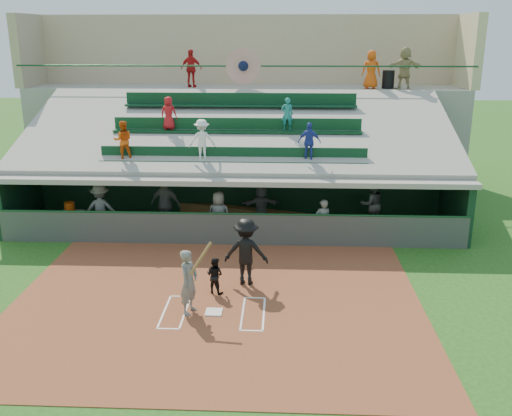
{
  "coord_description": "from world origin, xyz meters",
  "views": [
    {
      "loc": [
        1.7,
        -13.28,
        6.98
      ],
      "look_at": [
        0.94,
        3.5,
        1.8
      ],
      "focal_mm": 40.0,
      "sensor_mm": 36.0,
      "label": 1
    }
  ],
  "objects_px": {
    "batter_at_plate": "(189,282)",
    "white_table": "(72,221)",
    "home_plate": "(214,312)",
    "water_cooler": "(70,207)",
    "trash_bin": "(388,79)",
    "catcher": "(215,275)"
  },
  "relations": [
    {
      "from": "home_plate",
      "to": "batter_at_plate",
      "type": "relative_size",
      "value": 0.22
    },
    {
      "from": "catcher",
      "to": "batter_at_plate",
      "type": "bearing_deg",
      "value": 91.15
    },
    {
      "from": "home_plate",
      "to": "trash_bin",
      "type": "relative_size",
      "value": 0.54
    },
    {
      "from": "batter_at_plate",
      "to": "catcher",
      "type": "bearing_deg",
      "value": 67.02
    },
    {
      "from": "white_table",
      "to": "water_cooler",
      "type": "distance_m",
      "value": 0.54
    },
    {
      "from": "home_plate",
      "to": "water_cooler",
      "type": "height_order",
      "value": "water_cooler"
    },
    {
      "from": "batter_at_plate",
      "to": "water_cooler",
      "type": "height_order",
      "value": "batter_at_plate"
    },
    {
      "from": "home_plate",
      "to": "white_table",
      "type": "xyz_separation_m",
      "value": [
        -5.9,
        6.11,
        0.36
      ]
    },
    {
      "from": "batter_at_plate",
      "to": "water_cooler",
      "type": "distance_m",
      "value": 8.13
    },
    {
      "from": "catcher",
      "to": "white_table",
      "type": "xyz_separation_m",
      "value": [
        -5.8,
        4.9,
        -0.15
      ]
    },
    {
      "from": "trash_bin",
      "to": "home_plate",
      "type": "bearing_deg",
      "value": -116.63
    },
    {
      "from": "trash_bin",
      "to": "water_cooler",
      "type": "bearing_deg",
      "value": -151.85
    },
    {
      "from": "batter_at_plate",
      "to": "catcher",
      "type": "relative_size",
      "value": 1.88
    },
    {
      "from": "batter_at_plate",
      "to": "trash_bin",
      "type": "distance_m",
      "value": 15.11
    },
    {
      "from": "white_table",
      "to": "trash_bin",
      "type": "xyz_separation_m",
      "value": [
        12.28,
        6.62,
        4.6
      ]
    },
    {
      "from": "batter_at_plate",
      "to": "white_table",
      "type": "relative_size",
      "value": 2.41
    },
    {
      "from": "catcher",
      "to": "water_cooler",
      "type": "bearing_deg",
      "value": -15.96
    },
    {
      "from": "catcher",
      "to": "trash_bin",
      "type": "bearing_deg",
      "value": -95.23
    },
    {
      "from": "white_table",
      "to": "trash_bin",
      "type": "relative_size",
      "value": 1.02
    },
    {
      "from": "water_cooler",
      "to": "trash_bin",
      "type": "bearing_deg",
      "value": 28.15
    },
    {
      "from": "water_cooler",
      "to": "home_plate",
      "type": "bearing_deg",
      "value": -45.83
    },
    {
      "from": "home_plate",
      "to": "catcher",
      "type": "xyz_separation_m",
      "value": [
        -0.1,
        1.2,
        0.51
      ]
    }
  ]
}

